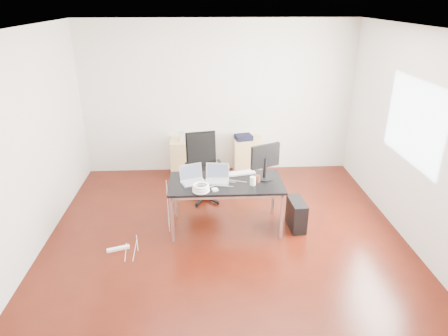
{
  "coord_description": "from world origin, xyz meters",
  "views": [
    {
      "loc": [
        -0.28,
        -4.73,
        3.14
      ],
      "look_at": [
        0.0,
        0.55,
        0.85
      ],
      "focal_mm": 32.0,
      "sensor_mm": 36.0,
      "label": 1
    }
  ],
  "objects_px": {
    "desk": "(226,185)",
    "filing_cabinet_left": "(185,158)",
    "office_chair": "(203,164)",
    "filing_cabinet_right": "(247,156)",
    "pc_tower": "(296,214)"
  },
  "relations": [
    {
      "from": "filing_cabinet_right",
      "to": "filing_cabinet_left",
      "type": "bearing_deg",
      "value": 180.0
    },
    {
      "from": "filing_cabinet_left",
      "to": "office_chair",
      "type": "bearing_deg",
      "value": -69.65
    },
    {
      "from": "desk",
      "to": "pc_tower",
      "type": "height_order",
      "value": "desk"
    },
    {
      "from": "office_chair",
      "to": "filing_cabinet_left",
      "type": "distance_m",
      "value": 1.01
    },
    {
      "from": "desk",
      "to": "office_chair",
      "type": "relative_size",
      "value": 1.48
    },
    {
      "from": "filing_cabinet_left",
      "to": "filing_cabinet_right",
      "type": "xyz_separation_m",
      "value": [
        1.18,
        0.0,
        0.0
      ]
    },
    {
      "from": "desk",
      "to": "filing_cabinet_right",
      "type": "distance_m",
      "value": 1.99
    },
    {
      "from": "office_chair",
      "to": "desk",
      "type": "bearing_deg",
      "value": -82.01
    },
    {
      "from": "office_chair",
      "to": "filing_cabinet_right",
      "type": "relative_size",
      "value": 1.54
    },
    {
      "from": "filing_cabinet_left",
      "to": "filing_cabinet_right",
      "type": "height_order",
      "value": "same"
    },
    {
      "from": "desk",
      "to": "filing_cabinet_left",
      "type": "distance_m",
      "value": 2.03
    },
    {
      "from": "desk",
      "to": "filing_cabinet_left",
      "type": "bearing_deg",
      "value": 109.3
    },
    {
      "from": "desk",
      "to": "office_chair",
      "type": "bearing_deg",
      "value": 108.29
    },
    {
      "from": "desk",
      "to": "pc_tower",
      "type": "distance_m",
      "value": 1.12
    },
    {
      "from": "desk",
      "to": "filing_cabinet_right",
      "type": "height_order",
      "value": "desk"
    }
  ]
}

